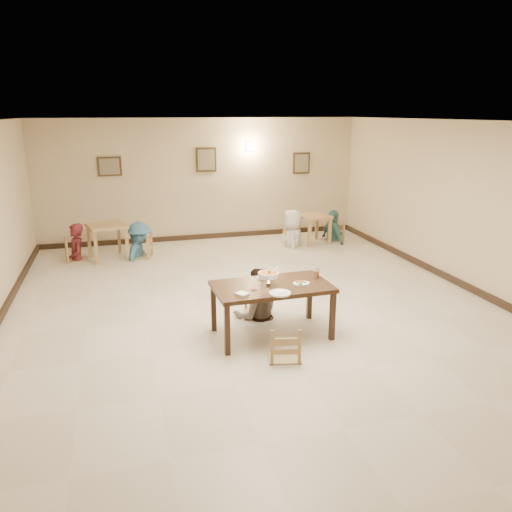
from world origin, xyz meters
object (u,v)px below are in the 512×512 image
object	(u,v)px
bg_diner_a	(74,224)
bg_table_right	(313,221)
drink_glass	(317,274)
bg_chair_rr	(333,223)
chair_far	(257,287)
bg_chair_lr	(139,234)
main_diner	(257,268)
bg_diner_b	(138,222)
chair_near	(284,326)
bg_chair_rl	(292,228)
bg_diner_d	(334,210)
curry_warmer	(268,275)
bg_diner_c	(293,210)
bg_table_left	(107,230)
main_table	(272,290)
bg_chair_ll	(75,240)

from	to	relation	value
bg_diner_a	bg_table_right	bearing A→B (deg)	78.05
drink_glass	bg_chair_rr	size ratio (longest dim) A/B	0.15
chair_far	bg_chair_lr	world-z (taller)	bg_chair_lr
main_diner	bg_diner_b	world-z (taller)	bg_diner_b
chair_far	chair_near	distance (m)	1.52
drink_glass	bg_chair_lr	world-z (taller)	bg_chair_lr
chair_near	bg_diner_a	bearing A→B (deg)	-49.52
chair_far	bg_chair_lr	xyz separation A→B (m)	(-1.64, 3.85, 0.06)
bg_chair_rl	bg_diner_a	bearing A→B (deg)	100.99
main_diner	bg_diner_d	xyz separation A→B (m)	(3.15, 4.12, -0.01)
bg_diner_a	drink_glass	bearing A→B (deg)	26.14
chair_far	bg_table_right	distance (m)	4.74
main_diner	drink_glass	xyz separation A→B (m)	(0.74, -0.64, 0.04)
chair_far	bg_diner_d	distance (m)	5.13
chair_near	bg_chair_rr	xyz separation A→B (m)	(3.18, 5.57, 0.02)
curry_warmer	bg_table_right	bearing A→B (deg)	61.33
curry_warmer	bg_diner_c	bearing A→B (deg)	66.58
bg_table_left	bg_diner_c	world-z (taller)	bg_diner_c
chair_near	bg_diner_c	size ratio (longest dim) A/B	0.52
bg_chair_lr	chair_near	bearing A→B (deg)	30.91
curry_warmer	bg_table_left	xyz separation A→B (m)	(-2.25, 4.72, -0.28)
bg_table_right	bg_chair_lr	xyz separation A→B (m)	(-4.20, -0.14, -0.04)
main_table	bg_chair_rr	distance (m)	5.79
main_diner	chair_far	bearing A→B (deg)	-110.66
chair_far	chair_near	bearing A→B (deg)	-79.08
bg_chair_ll	drink_glass	bearing A→B (deg)	-151.16
bg_table_left	bg_diner_a	xyz separation A→B (m)	(-0.67, 0.05, 0.18)
main_table	main_diner	distance (m)	0.75
bg_table_right	bg_chair_rl	bearing A→B (deg)	-175.64
chair_far	bg_table_left	size ratio (longest dim) A/B	0.97
bg_chair_lr	bg_chair_rr	xyz separation A→B (m)	(4.76, 0.20, -0.05)
chair_far	bg_diner_a	distance (m)	4.97
main_table	drink_glass	distance (m)	0.75
main_table	curry_warmer	size ratio (longest dim) A/B	5.18
bg_table_left	bg_table_right	size ratio (longest dim) A/B	1.16
main_table	chair_far	size ratio (longest dim) A/B	1.82
drink_glass	bg_diner_b	size ratio (longest dim) A/B	0.09
bg_table_left	bg_chair_lr	distance (m)	0.69
chair_far	bg_chair_rr	world-z (taller)	bg_chair_rr
curry_warmer	bg_table_right	world-z (taller)	curry_warmer
chair_far	bg_diner_b	xyz separation A→B (m)	(-1.64, 3.85, 0.34)
drink_glass	bg_chair_ll	world-z (taller)	bg_chair_ll
main_table	bg_diner_c	size ratio (longest dim) A/B	0.97
bg_chair_ll	bg_diner_c	xyz separation A→B (m)	(4.98, -0.01, 0.40)
bg_table_right	bg_diner_a	xyz separation A→B (m)	(-5.54, -0.03, 0.25)
main_diner	bg_chair_ll	distance (m)	5.01
curry_warmer	bg_diner_b	world-z (taller)	bg_diner_b
main_diner	drink_glass	bearing A→B (deg)	140.41
bg_table_right	bg_diner_d	size ratio (longest dim) A/B	0.52
main_diner	bg_chair_ll	size ratio (longest dim) A/B	1.69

